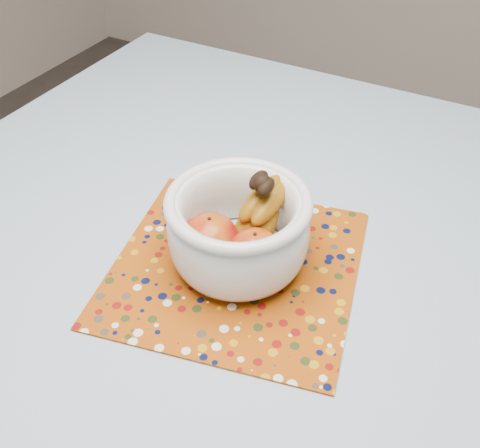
{
  "coord_description": "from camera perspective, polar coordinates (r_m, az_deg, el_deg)",
  "views": [
    {
      "loc": [
        0.28,
        -0.55,
        1.37
      ],
      "look_at": [
        -0.01,
        -0.01,
        0.84
      ],
      "focal_mm": 42.0,
      "sensor_mm": 36.0,
      "label": 1
    }
  ],
  "objects": [
    {
      "name": "fruit_bowl",
      "position": [
        0.82,
        0.23,
        -0.27
      ],
      "size": [
        0.21,
        0.21,
        0.15
      ],
      "color": "silver",
      "rests_on": "placemat"
    },
    {
      "name": "tablecloth",
      "position": [
        0.88,
        0.79,
        -3.95
      ],
      "size": [
        1.32,
        1.32,
        0.01
      ],
      "primitive_type": "cube",
      "color": "slate",
      "rests_on": "table"
    },
    {
      "name": "table",
      "position": [
        0.94,
        0.74,
        -7.49
      ],
      "size": [
        1.2,
        1.2,
        0.75
      ],
      "color": "brown",
      "rests_on": "ground"
    },
    {
      "name": "placemat",
      "position": [
        0.86,
        -0.44,
        -4.31
      ],
      "size": [
        0.43,
        0.43,
        0.0
      ],
      "primitive_type": "cube",
      "rotation": [
        0.0,
        0.0,
        0.21
      ],
      "color": "#8B3A07",
      "rests_on": "tablecloth"
    }
  ]
}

